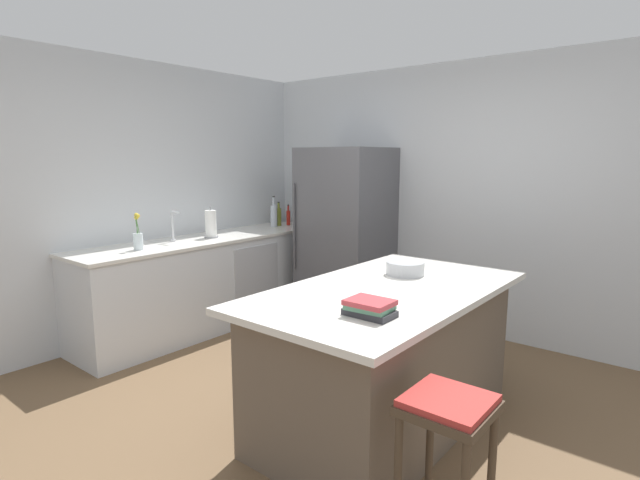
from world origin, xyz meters
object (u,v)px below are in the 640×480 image
at_px(olive_oil_bottle, 279,216).
at_px(mixing_bowl, 405,268).
at_px(bar_stool, 447,426).
at_px(sink_faucet, 173,225).
at_px(flower_vase, 138,238).
at_px(cookbook_stack, 370,308).
at_px(soda_bottle, 274,215).
at_px(hot_sauce_bottle, 288,217).
at_px(refrigerator, 346,234).
at_px(paper_towel_roll, 211,224).
at_px(kitchen_island, 386,356).
at_px(vinegar_bottle, 296,214).

bearing_deg(olive_oil_bottle, mixing_bowl, -26.93).
distance_m(bar_stool, sink_faucet, 3.34).
bearing_deg(flower_vase, bar_stool, -7.34).
bearing_deg(cookbook_stack, sink_faucet, 165.88).
relative_size(olive_oil_bottle, soda_bottle, 0.79).
distance_m(hot_sauce_bottle, olive_oil_bottle, 0.12).
relative_size(refrigerator, paper_towel_roll, 5.78).
relative_size(kitchen_island, paper_towel_roll, 6.23).
relative_size(refrigerator, flower_vase, 5.62).
distance_m(sink_faucet, vinegar_bottle, 1.64).
bearing_deg(soda_bottle, bar_stool, -34.45).
bearing_deg(olive_oil_bottle, kitchen_island, -32.80).
bearing_deg(flower_vase, paper_towel_roll, 93.36).
distance_m(vinegar_bottle, hot_sauce_bottle, 0.10).
xyz_separation_m(flower_vase, hot_sauce_bottle, (-0.08, 1.99, -0.01)).
distance_m(bar_stool, olive_oil_bottle, 3.95).
height_order(bar_stool, mixing_bowl, mixing_bowl).
distance_m(bar_stool, flower_vase, 3.12).
bearing_deg(sink_faucet, soda_bottle, 89.73).
xyz_separation_m(refrigerator, mixing_bowl, (1.41, -1.23, 0.05)).
bearing_deg(vinegar_bottle, soda_bottle, -105.79).
bearing_deg(flower_vase, cookbook_stack, -5.10).
relative_size(vinegar_bottle, olive_oil_bottle, 1.05).
relative_size(cookbook_stack, mixing_bowl, 0.97).
bearing_deg(soda_bottle, mixing_bowl, -25.22).
bearing_deg(mixing_bowl, flower_vase, -163.08).
relative_size(paper_towel_roll, soda_bottle, 0.89).
distance_m(vinegar_bottle, olive_oil_bottle, 0.22).
bearing_deg(refrigerator, vinegar_bottle, 168.78).
distance_m(sink_faucet, cookbook_stack, 2.76).
bearing_deg(vinegar_bottle, flower_vase, -88.99).
bearing_deg(cookbook_stack, hot_sauce_bottle, 139.80).
relative_size(soda_bottle, mixing_bowl, 1.34).
relative_size(paper_towel_roll, mixing_bowl, 1.19).
height_order(sink_faucet, soda_bottle, soda_bottle).
bearing_deg(olive_oil_bottle, refrigerator, 1.70).
relative_size(bar_stool, paper_towel_roll, 2.23).
relative_size(kitchen_island, soda_bottle, 5.53).
distance_m(refrigerator, soda_bottle, 0.96).
bearing_deg(vinegar_bottle, sink_faucet, -93.11).
xyz_separation_m(refrigerator, paper_towel_roll, (-0.87, -1.09, 0.14)).
relative_size(bar_stool, mixing_bowl, 2.66).
bearing_deg(olive_oil_bottle, vinegar_bottle, 64.59).
bearing_deg(soda_bottle, refrigerator, 7.38).
distance_m(paper_towel_roll, soda_bottle, 0.97).
bearing_deg(kitchen_island, hot_sauce_bottle, 144.88).
bearing_deg(hot_sauce_bottle, olive_oil_bottle, -117.21).
bearing_deg(bar_stool, hot_sauce_bottle, 142.81).
relative_size(refrigerator, olive_oil_bottle, 6.45).
distance_m(sink_faucet, paper_towel_roll, 0.39).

